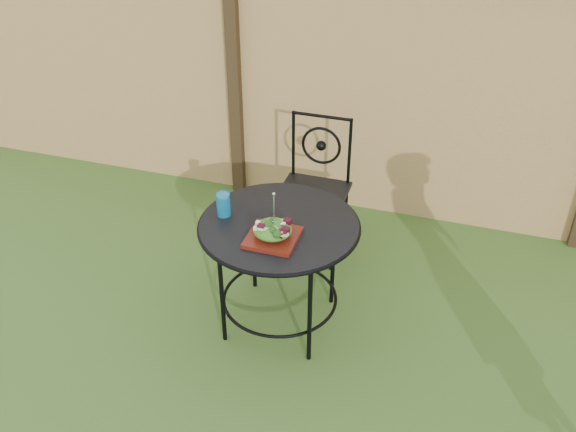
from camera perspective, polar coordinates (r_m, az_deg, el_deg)
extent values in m
cube|color=#E1AF6F|center=(4.68, 10.69, 9.70)|extent=(8.00, 0.05, 1.80)
cube|color=black|center=(4.92, -4.75, 11.99)|extent=(0.09, 0.09, 1.90)
cylinder|color=black|center=(3.60, -0.79, -0.79)|extent=(0.90, 0.90, 0.02)
torus|color=black|center=(3.61, -0.79, -0.86)|extent=(0.92, 0.92, 0.02)
torus|color=black|center=(3.93, -0.73, -7.24)|extent=(0.70, 0.70, 0.02)
cylinder|color=black|center=(3.96, 4.05, -3.73)|extent=(0.03, 0.03, 0.71)
cylinder|color=black|center=(4.09, -3.08, -2.38)|extent=(0.03, 0.03, 0.71)
cylinder|color=black|center=(3.71, -5.90, -6.89)|extent=(0.03, 0.03, 0.71)
cylinder|color=black|center=(3.57, 1.95, -8.58)|extent=(0.03, 0.03, 0.71)
cube|color=black|center=(4.38, 2.15, 1.92)|extent=(0.46, 0.46, 0.03)
cylinder|color=black|center=(4.33, 3.05, 8.84)|extent=(0.42, 0.02, 0.02)
torus|color=black|center=(4.43, 2.97, 6.26)|extent=(0.28, 0.02, 0.28)
cylinder|color=black|center=(4.40, -1.13, -1.53)|extent=(0.02, 0.02, 0.44)
cylinder|color=black|center=(4.31, 3.92, -2.45)|extent=(0.02, 0.02, 0.44)
cylinder|color=black|center=(4.72, 0.42, 1.13)|extent=(0.02, 0.02, 0.44)
cylinder|color=black|center=(4.63, 5.15, 0.32)|extent=(0.02, 0.02, 0.44)
cylinder|color=black|center=(4.49, 0.48, 6.39)|extent=(0.02, 0.02, 0.50)
cylinder|color=black|center=(4.40, 5.49, 5.64)|extent=(0.02, 0.02, 0.50)
cube|color=#441209|center=(3.47, -1.37, -1.91)|extent=(0.27, 0.27, 0.02)
ellipsoid|color=#235614|center=(3.44, -1.38, -1.21)|extent=(0.21, 0.21, 0.08)
cylinder|color=silver|center=(3.36, -1.25, 0.58)|extent=(0.01, 0.01, 0.18)
cylinder|color=#0D6EA1|center=(3.65, -5.76, 1.03)|extent=(0.08, 0.08, 0.14)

